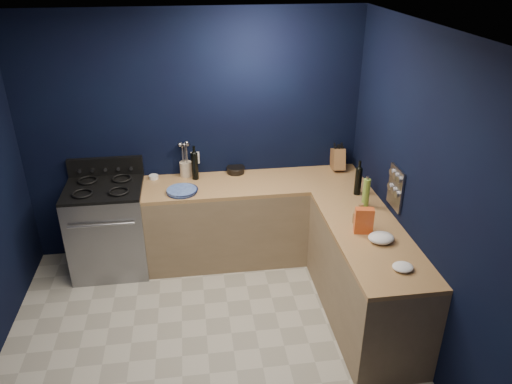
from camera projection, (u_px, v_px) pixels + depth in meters
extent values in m
cube|color=#ACA796|center=(208.00, 354.00, 4.17)|extent=(3.50, 3.50, 0.02)
cube|color=silver|center=(190.00, 34.00, 3.00)|extent=(3.50, 3.50, 0.02)
cube|color=black|center=(194.00, 138.00, 5.15)|extent=(3.50, 0.02, 2.60)
cube|color=black|center=(429.00, 205.00, 3.80)|extent=(0.02, 3.50, 2.60)
cube|color=#886F52|center=(255.00, 221.00, 5.32)|extent=(2.30, 0.63, 0.86)
cube|color=brown|center=(255.00, 184.00, 5.12)|extent=(2.30, 0.63, 0.04)
cube|color=#886F52|center=(365.00, 278.00, 4.41)|extent=(0.63, 1.67, 0.86)
cube|color=brown|center=(370.00, 235.00, 4.20)|extent=(0.63, 1.67, 0.04)
cube|color=gray|center=(109.00, 229.00, 5.10)|extent=(0.76, 0.66, 0.92)
cube|color=black|center=(106.00, 247.00, 4.83)|extent=(0.59, 0.02, 0.42)
cube|color=black|center=(103.00, 188.00, 4.89)|extent=(0.76, 0.66, 0.03)
cube|color=black|center=(106.00, 167.00, 5.11)|extent=(0.76, 0.06, 0.20)
cube|color=gray|center=(396.00, 188.00, 4.34)|extent=(0.02, 0.28, 0.38)
cube|color=white|center=(195.00, 158.00, 5.22)|extent=(0.09, 0.02, 0.13)
cylinder|color=#3A448D|center=(182.00, 191.00, 4.88)|extent=(0.31, 0.31, 0.04)
cylinder|color=white|center=(154.00, 177.00, 5.17)|extent=(0.11, 0.11, 0.04)
cylinder|color=beige|center=(186.00, 169.00, 5.21)|extent=(0.15, 0.15, 0.16)
cylinder|color=black|center=(195.00, 166.00, 5.11)|extent=(0.08, 0.08, 0.29)
cylinder|color=black|center=(236.00, 170.00, 5.30)|extent=(0.20, 0.20, 0.07)
cube|color=brown|center=(338.00, 159.00, 5.36)|extent=(0.14, 0.28, 0.28)
cylinder|color=black|center=(358.00, 181.00, 4.80)|extent=(0.08, 0.08, 0.27)
cylinder|color=olive|center=(366.00, 193.00, 4.56)|extent=(0.08, 0.08, 0.28)
cylinder|color=olive|center=(361.00, 209.00, 4.48)|extent=(0.06, 0.06, 0.10)
cylinder|color=olive|center=(355.00, 218.00, 4.33)|extent=(0.06, 0.06, 0.10)
cube|color=#B2141A|center=(364.00, 221.00, 4.16)|extent=(0.17, 0.10, 0.23)
ellipsoid|color=white|center=(381.00, 238.00, 4.06)|extent=(0.25, 0.23, 0.08)
ellipsoid|color=white|center=(403.00, 267.00, 3.71)|extent=(0.17, 0.15, 0.05)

